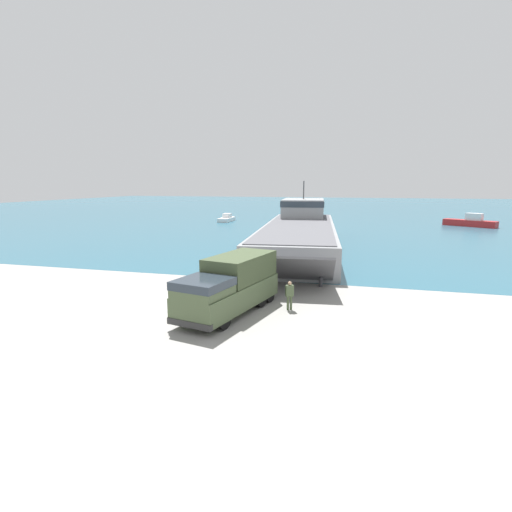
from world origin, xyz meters
name	(u,v)px	position (x,y,z in m)	size (l,w,h in m)	color
ground_plane	(206,302)	(0.00, 0.00, 0.00)	(240.00, 240.00, 0.00)	gray
water_surface	(329,208)	(0.00, 96.21, 0.00)	(240.00, 180.00, 0.01)	#285B70
landing_craft	(300,230)	(2.21, 23.44, 1.83)	(10.64, 35.52, 7.43)	gray
military_truck	(230,285)	(2.06, -1.53, 1.58)	(4.10, 7.90, 3.08)	#475638
soldier_on_ramp	(290,294)	(5.19, -0.26, 0.96)	(0.50, 0.41, 1.67)	#475638
moored_boat_a	(293,220)	(-3.17, 51.49, 0.47)	(6.11, 7.06, 1.42)	navy
moored_boat_b	(227,219)	(-15.76, 50.04, 0.49)	(2.18, 5.73, 1.48)	white
moored_boat_c	(471,222)	(26.71, 51.70, 0.74)	(7.96, 6.04, 2.23)	#B22323
mooring_bollard	(321,281)	(6.39, 5.50, 0.37)	(0.31, 0.31, 0.69)	#333338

